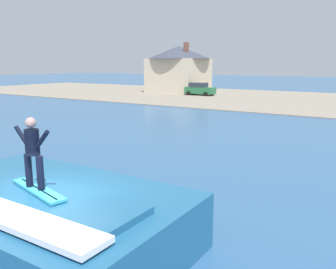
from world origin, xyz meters
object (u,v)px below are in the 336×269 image
Objects in this scene: house_with_chimney at (179,67)px; surfboard at (38,190)px; surfer at (33,149)px; car_near_shore at (200,89)px; wave_crest at (41,217)px.

surfboard is at bearing -63.08° from house_with_chimney.
house_with_chimney is (-22.20, 43.87, 1.38)m from surfer.
surfer is 0.40× the size of car_near_shore.
car_near_shore is at bearing 112.47° from surfboard.
surfboard is at bearing 8.17° from surfer.
surfboard is 0.22× the size of house_with_chimney.
wave_crest is 3.41× the size of surfboard.
wave_crest is 4.37× the size of surfer.
house_with_chimney is at bearing 116.92° from surfboard.
car_near_shore is at bearing 112.37° from surfer.
surfboard is 0.51× the size of car_near_shore.
wave_crest is at bearing 132.34° from surfer.
surfboard reaches higher than wave_crest.
surfer is at bearing -171.83° from surfboard.
car_near_shore is (-16.56, 40.22, -1.61)m from surfer.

